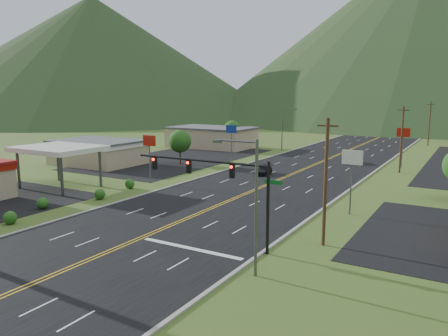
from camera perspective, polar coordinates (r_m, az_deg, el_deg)
The scene contains 22 objects.
ground at distance 29.87m, azimuth -26.55°, elevation -14.65°, with size 500.00×500.00×0.00m, color #334D1B.
road at distance 29.87m, azimuth -26.55°, elevation -14.65°, with size 20.00×460.00×0.04m, color black.
traffic_signal at distance 33.64m, azimuth -0.43°, elevation -1.39°, with size 13.10×0.43×7.00m.
streetlight_east at distance 28.04m, azimuth 3.65°, elevation -3.98°, with size 3.28×0.25×9.00m.
streetlight_west at distance 91.60m, azimuth 7.79°, elevation 5.45°, with size 3.28×0.25×9.00m.
gas_canopy at distance 58.57m, azimuth -20.81°, elevation 2.26°, with size 10.00×8.00×5.30m.
building_west_mid at distance 76.81m, azimuth -16.14°, elevation 2.18°, with size 14.40×10.40×4.10m.
building_west_far at distance 97.55m, azimuth -1.61°, elevation 4.07°, with size 18.40×11.40×4.50m.
pole_sign_west_a at distance 58.41m, azimuth -9.72°, elevation 2.92°, with size 2.00×0.18×6.40m.
pole_sign_west_b at distance 76.47m, azimuth 0.95°, elevation 4.62°, with size 2.00×0.18×6.40m.
pole_sign_east_a at distance 44.14m, azimuth 16.38°, elevation 0.50°, with size 2.00×0.18×6.40m.
pole_sign_east_b at distance 75.39m, azimuth 22.35°, elevation 3.83°, with size 2.00×0.18×6.40m.
tree_west_a at distance 73.95m, azimuth -5.79°, elevation 3.50°, with size 3.84×3.84×5.82m.
tree_west_b at distance 99.31m, azimuth 1.09°, elevation 5.12°, with size 3.84×3.84×5.82m.
utility_pole_a at distance 34.49m, azimuth 13.12°, elevation -1.72°, with size 1.60×0.28×10.00m.
utility_pole_b at distance 70.39m, azimuth 22.18°, elevation 3.53°, with size 1.60×0.28×10.00m.
utility_pole_c at distance 110.02m, azimuth 25.25°, elevation 5.29°, with size 1.60×0.28×10.00m.
utility_pole_d at distance 149.84m, azimuth 26.69°, elevation 6.11°, with size 1.60×0.28×10.00m.
mountain_n at distance 237.53m, azimuth 25.51°, elevation 16.20°, with size 220.00×220.00×85.00m, color #1F3116.
mountain_nw at distance 237.48m, azimuth -16.64°, elevation 13.69°, with size 190.00×190.00×60.00m, color #1F3116.
car_dark_mid at distance 64.56m, azimuth 5.20°, elevation -0.33°, with size 1.71×4.22×1.22m, color black.
car_red_far at distance 78.05m, azimuth 16.22°, elevation 1.13°, with size 1.49×4.28×1.41m, color maroon.
Camera 1 is at (23.38, -14.37, 11.79)m, focal length 35.00 mm.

